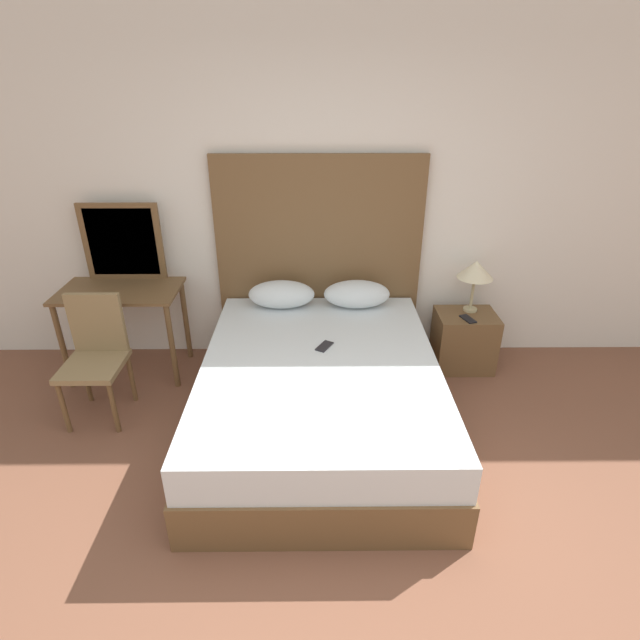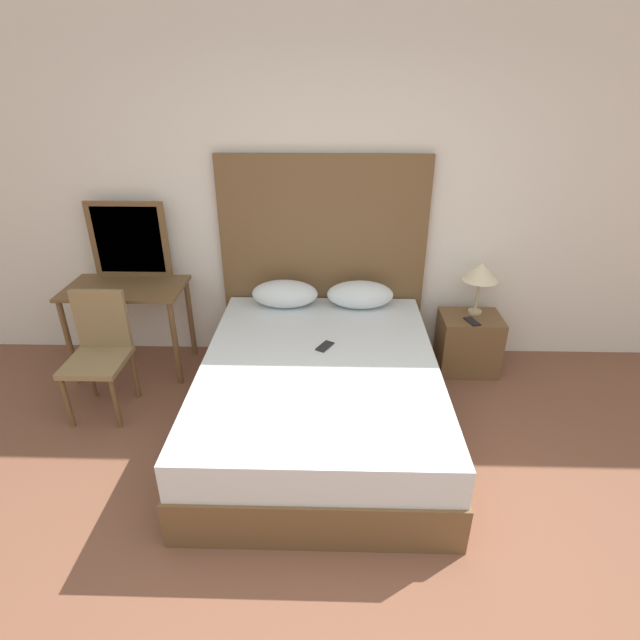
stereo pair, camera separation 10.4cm
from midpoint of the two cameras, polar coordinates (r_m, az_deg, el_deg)
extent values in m
plane|color=brown|center=(2.64, 3.98, -32.63)|extent=(16.00, 16.00, 0.00)
cube|color=white|center=(4.07, 3.24, 13.61)|extent=(10.00, 0.06, 2.70)
cube|color=brown|center=(3.54, 0.81, -10.11)|extent=(1.59, 2.07, 0.30)
cube|color=silver|center=(3.38, 0.84, -6.43)|extent=(1.56, 2.03, 0.24)
cube|color=brown|center=(4.14, 1.08, 6.71)|extent=(1.67, 0.05, 1.71)
ellipsoid|color=silver|center=(4.03, -3.30, 3.00)|extent=(0.53, 0.28, 0.22)
ellipsoid|color=silver|center=(4.03, 5.35, 2.90)|extent=(0.53, 0.28, 0.22)
cube|color=#232328|center=(3.47, 1.42, -3.03)|extent=(0.13, 0.17, 0.01)
cube|color=brown|center=(4.33, 17.22, -2.53)|extent=(0.48, 0.38, 0.49)
cylinder|color=tan|center=(4.29, 17.94, 0.92)|extent=(0.11, 0.11, 0.02)
cylinder|color=tan|center=(4.23, 18.21, 2.69)|extent=(0.02, 0.02, 0.27)
cone|color=beige|center=(4.16, 18.61, 5.28)|extent=(0.29, 0.29, 0.14)
cube|color=black|center=(4.13, 17.68, -0.15)|extent=(0.11, 0.16, 0.01)
cube|color=brown|center=(4.21, -20.77, 3.42)|extent=(0.92, 0.53, 0.02)
cylinder|color=brown|center=(4.35, -26.16, -2.34)|extent=(0.04, 0.04, 0.72)
cylinder|color=brown|center=(4.03, -15.48, -2.67)|extent=(0.04, 0.04, 0.72)
cylinder|color=brown|center=(4.71, -23.85, 0.32)|extent=(0.04, 0.04, 0.72)
cylinder|color=brown|center=(4.42, -13.92, 0.22)|extent=(0.04, 0.04, 0.72)
cube|color=brown|center=(4.31, -20.34, 8.61)|extent=(0.63, 0.03, 0.62)
cube|color=#B2BCC6|center=(4.31, -20.38, 8.57)|extent=(0.53, 0.01, 0.54)
cube|color=olive|center=(3.86, -23.48, -4.42)|extent=(0.40, 0.43, 0.04)
cube|color=olive|center=(3.90, -23.03, 0.12)|extent=(0.38, 0.04, 0.45)
cylinder|color=brown|center=(3.90, -26.24, -8.47)|extent=(0.04, 0.04, 0.40)
cylinder|color=brown|center=(3.76, -21.56, -8.86)|extent=(0.04, 0.04, 0.40)
cylinder|color=brown|center=(4.18, -24.10, -5.62)|extent=(0.04, 0.04, 0.40)
cylinder|color=brown|center=(4.04, -19.70, -5.86)|extent=(0.04, 0.04, 0.40)
camera|label=1|loc=(0.05, -89.09, 0.46)|focal=28.00mm
camera|label=2|loc=(0.05, 90.91, -0.46)|focal=28.00mm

